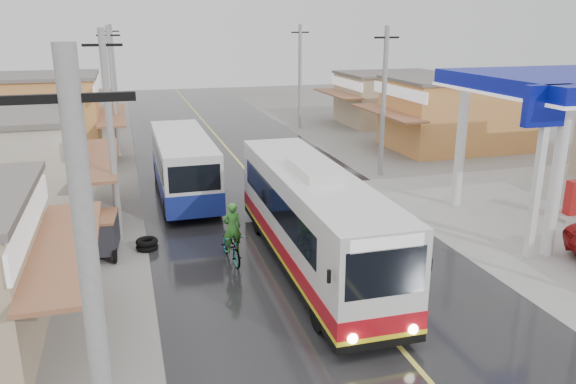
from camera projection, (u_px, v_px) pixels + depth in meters
name	position (u px, v px, depth m)	size (l,w,h in m)	color
ground	(382.00, 327.00, 15.69)	(120.00, 120.00, 0.00)	slate
road	(258.00, 184.00, 29.46)	(12.00, 90.00, 0.02)	black
centre_line	(258.00, 184.00, 29.46)	(0.15, 90.00, 0.01)	#D8CC4C
shopfronts_right	(537.00, 178.00, 30.74)	(11.00, 44.00, 4.80)	beige
utility_poles_left	(120.00, 190.00, 28.50)	(1.60, 50.00, 8.00)	gray
utility_poles_right	(380.00, 175.00, 31.34)	(1.60, 36.00, 8.00)	gray
coach_bus	(312.00, 219.00, 19.11)	(2.80, 11.79, 3.67)	silver
second_bus	(183.00, 165.00, 26.91)	(2.48, 9.06, 3.00)	silver
cyclist	(232.00, 242.00, 19.82)	(0.92, 2.15, 2.25)	black
tricycle_near	(100.00, 233.00, 20.29)	(1.48, 2.10, 1.53)	#26262D
tricycle_far	(65.00, 197.00, 24.16)	(1.78, 2.21, 1.66)	#26262D
tyre_stack	(147.00, 244.00, 21.00)	(0.83, 0.83, 0.42)	black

